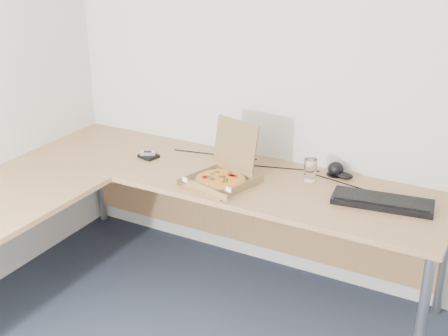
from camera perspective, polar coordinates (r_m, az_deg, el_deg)
The scene contains 10 objects.
room_shell at distance 1.86m, azimuth -6.68°, elevation -3.88°, with size 3.50×3.50×2.50m, color silver, non-canonical shape.
desk at distance 3.24m, azimuth -8.43°, elevation -2.57°, with size 2.50×2.20×0.73m.
pizza_box at distance 3.27m, azimuth -0.22°, elevation -0.83°, with size 0.31×0.36×0.31m.
drinking_glass at distance 3.32m, azimuth 8.28°, elevation -0.17°, with size 0.07×0.07×0.13m, color silver.
keyboard at distance 3.13m, azimuth 14.95°, elevation -3.16°, with size 0.50×0.18×0.03m, color black.
mouse at distance 3.40m, azimuth 11.51°, elevation -0.72°, with size 0.10×0.06×0.03m, color black.
wallet at distance 3.65m, azimuth -7.24°, elevation 1.13°, with size 0.11×0.09×0.02m, color black.
phone at distance 3.65m, azimuth -7.32°, elevation 1.43°, with size 0.09×0.05×0.02m, color #B2B5BA.
dome_speaker at distance 3.42m, azimuth 10.68°, elevation -0.02°, with size 0.10×0.10×0.08m, color black.
cable_bundle at distance 3.49m, azimuth 4.34°, elevation 0.11°, with size 0.64×0.04×0.01m, color black, non-canonical shape.
Camera 1 is at (0.98, -1.34, 2.08)m, focal length 47.65 mm.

